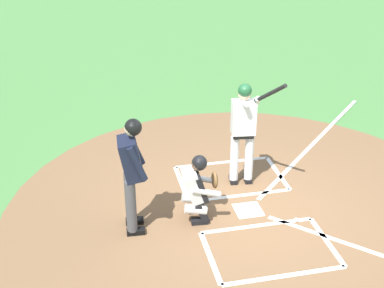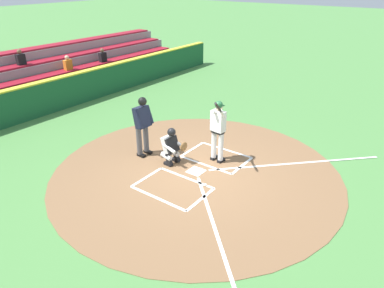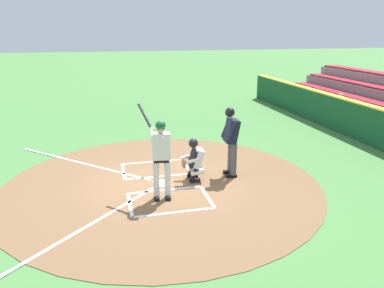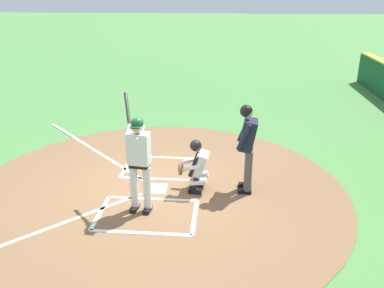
# 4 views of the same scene
# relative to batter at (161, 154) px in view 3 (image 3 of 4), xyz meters

# --- Properties ---
(ground_plane) EXTENTS (120.00, 120.00, 0.00)m
(ground_plane) POSITION_rel_batter_xyz_m (0.87, -0.15, -1.10)
(ground_plane) COLOR #4C8442
(dirt_circle) EXTENTS (8.00, 8.00, 0.01)m
(dirt_circle) POSITION_rel_batter_xyz_m (0.87, -0.15, -1.09)
(dirt_circle) COLOR brown
(dirt_circle) RESTS_ON ground
(home_plate_and_chalk) EXTENTS (7.93, 4.91, 0.01)m
(home_plate_and_chalk) POSITION_rel_batter_xyz_m (0.87, 0.73, -1.08)
(home_plate_and_chalk) COLOR white
(home_plate_and_chalk) RESTS_ON dirt_circle
(batter) EXTENTS (0.99, 0.63, 2.13)m
(batter) POSITION_rel_batter_xyz_m (0.00, 0.00, 0.00)
(batter) COLOR white
(batter) RESTS_ON ground
(catcher) EXTENTS (0.59, 0.63, 1.13)m
(catcher) POSITION_rel_batter_xyz_m (0.88, -0.99, -0.51)
(catcher) COLOR black
(catcher) RESTS_ON ground
(plate_umpire) EXTENTS (0.60, 0.43, 1.86)m
(plate_umpire) POSITION_rel_batter_xyz_m (0.97, -2.02, -0.02)
(plate_umpire) COLOR #4C4C51
(plate_umpire) RESTS_ON ground
(baseball) EXTENTS (0.07, 0.07, 0.07)m
(baseball) POSITION_rel_batter_xyz_m (1.33, 0.50, -1.06)
(baseball) COLOR white
(baseball) RESTS_ON ground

